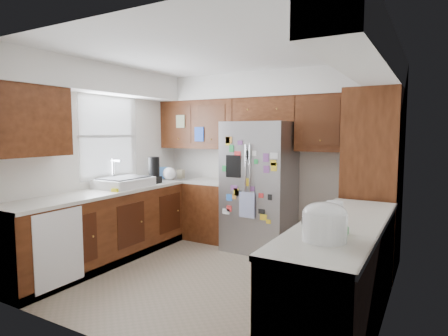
{
  "coord_description": "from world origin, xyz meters",
  "views": [
    {
      "loc": [
        2.14,
        -3.58,
        1.66
      ],
      "look_at": [
        -0.09,
        0.35,
        1.22
      ],
      "focal_mm": 30.0,
      "sensor_mm": 36.0,
      "label": 1
    }
  ],
  "objects_px": {
    "rice_cooker": "(325,221)",
    "paper_towel": "(334,219)",
    "pantry": "(373,181)",
    "fridge": "(260,186)"
  },
  "relations": [
    {
      "from": "pantry",
      "to": "fridge",
      "type": "distance_m",
      "value": 1.51
    },
    {
      "from": "pantry",
      "to": "fridge",
      "type": "relative_size",
      "value": 1.19
    },
    {
      "from": "fridge",
      "to": "pantry",
      "type": "bearing_deg",
      "value": -2.06
    },
    {
      "from": "fridge",
      "to": "paper_towel",
      "type": "height_order",
      "value": "fridge"
    },
    {
      "from": "pantry",
      "to": "rice_cooker",
      "type": "bearing_deg",
      "value": -90.01
    },
    {
      "from": "fridge",
      "to": "paper_towel",
      "type": "bearing_deg",
      "value": -54.48
    },
    {
      "from": "pantry",
      "to": "fridge",
      "type": "bearing_deg",
      "value": 177.94
    },
    {
      "from": "rice_cooker",
      "to": "paper_towel",
      "type": "bearing_deg",
      "value": 72.29
    },
    {
      "from": "pantry",
      "to": "paper_towel",
      "type": "relative_size",
      "value": 8.41
    },
    {
      "from": "rice_cooker",
      "to": "pantry",
      "type": "bearing_deg",
      "value": 89.99
    }
  ]
}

